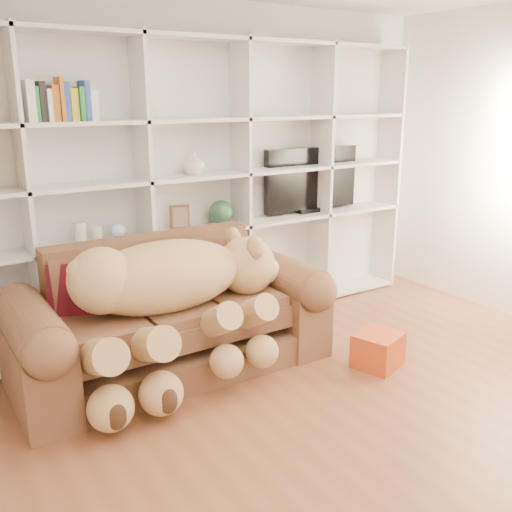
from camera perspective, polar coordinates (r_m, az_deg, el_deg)
floor at (r=3.43m, az=13.28°, el=-19.25°), size 5.00×5.00×0.00m
wall_back at (r=4.90m, az=-7.25°, el=8.75°), size 5.00×0.02×2.70m
bookshelf at (r=4.68m, az=-9.16°, el=7.80°), size 4.43×0.35×2.40m
sofa at (r=4.20m, az=-8.50°, el=-6.65°), size 2.22×0.96×0.93m
teddy_bear at (r=3.91m, az=-8.35°, el=-3.67°), size 1.68×0.92×0.98m
throw_pillow at (r=4.04m, az=-17.35°, el=-3.37°), size 0.44×0.34×0.40m
gift_box at (r=4.36m, az=12.07°, el=-9.17°), size 0.40×0.38×0.25m
tv at (r=5.46m, az=5.54°, el=7.56°), size 1.03×0.18×0.61m
picture_frame at (r=4.72m, az=-7.65°, el=3.88°), size 0.16×0.08×0.20m
green_vase at (r=4.90m, az=-3.48°, el=4.35°), size 0.21×0.21×0.21m
figurine_tall at (r=4.45m, az=-17.14°, el=2.20°), size 0.11×0.11×0.17m
figurine_short at (r=4.49m, az=-15.60°, el=2.12°), size 0.09×0.09×0.12m
snow_globe at (r=4.54m, az=-13.59°, el=2.45°), size 0.11×0.11×0.11m
shelf_vase at (r=4.71m, az=-6.23°, el=9.19°), size 0.23×0.23×0.18m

